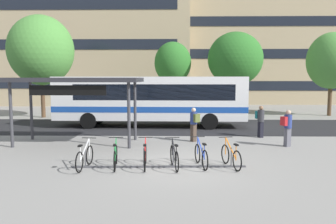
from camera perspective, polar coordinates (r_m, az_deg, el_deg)
name	(u,v)px	position (r m, az deg, el deg)	size (l,w,h in m)	color
ground	(179,165)	(12.00, 1.91, -9.14)	(200.00, 200.00, 0.00)	gray
bus_lane_asphalt	(177,126)	(21.42, 1.53, -2.49)	(80.00, 7.20, 0.01)	#232326
city_bus	(149,99)	(21.29, -3.22, 2.25)	(12.08, 2.86, 3.20)	white
bike_rack	(159,165)	(11.68, -1.64, -9.10)	(6.09, 0.28, 0.70)	#47474C
parked_bicycle_white_0	(85,158)	(11.83, -14.14, -7.61)	(0.52, 1.72, 0.99)	black
parked_bicycle_green_1	(116,157)	(11.72, -9.02, -7.64)	(0.52, 1.72, 0.99)	black
parked_bicycle_red_2	(145,157)	(11.61, -3.94, -7.71)	(0.52, 1.72, 0.99)	black
parked_bicycle_black_3	(174,157)	(11.53, 1.10, -7.79)	(0.52, 1.71, 0.99)	black
parked_bicycle_blue_4	(201,156)	(11.78, 5.71, -7.51)	(0.53, 1.70, 0.99)	black
parked_bicycle_orange_5	(231,156)	(11.84, 10.78, -7.52)	(0.60, 1.68, 0.99)	black
transit_shelter	(76,82)	(16.14, -15.63, 4.97)	(6.14, 2.93, 3.13)	#38383D
commuter_teal_pack_0	(260,119)	(18.02, 15.63, -1.20)	(0.46, 0.59, 1.68)	black
commuter_red_pack_1	(287,126)	(15.94, 19.85, -2.21)	(0.61, 0.52, 1.68)	#565660
commuter_olive_pack_2	(194,122)	(16.24, 4.50, -1.75)	(0.54, 0.61, 1.67)	#47382D
street_tree_0	(332,61)	(30.57, 26.35, 7.91)	(3.96, 3.96, 6.86)	brown
street_tree_1	(41,50)	(28.14, -21.01, 9.87)	(5.04, 5.04, 8.01)	brown
street_tree_2	(173,63)	(30.13, 0.83, 8.41)	(3.31, 3.31, 6.37)	brown
street_tree_3	(235,59)	(29.67, 11.49, 8.94)	(4.75, 4.75, 7.10)	brown
building_left_wing	(97,19)	(44.19, -12.06, 15.44)	(22.78, 12.37, 21.17)	tan
building_right_wing	(246,18)	(46.97, 13.23, 15.51)	(22.66, 12.48, 22.27)	tan
building_centre_block	(159,52)	(51.63, -1.51, 10.32)	(14.50, 12.70, 14.32)	gray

